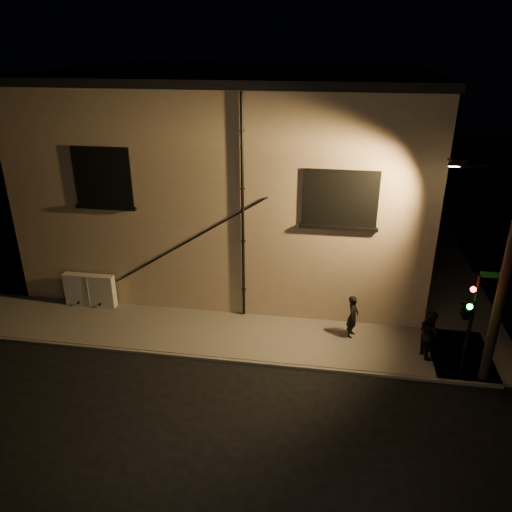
% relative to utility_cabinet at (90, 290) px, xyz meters
% --- Properties ---
extents(ground, '(90.00, 90.00, 0.00)m').
position_rel_utility_cabinet_xyz_m(ground, '(8.02, -2.70, -0.80)').
color(ground, black).
extents(sidewalk, '(21.00, 16.00, 0.12)m').
position_rel_utility_cabinet_xyz_m(sidewalk, '(9.24, 1.69, -0.74)').
color(sidewalk, '#5B5651').
rests_on(sidewalk, ground).
extents(building, '(16.20, 12.23, 8.80)m').
position_rel_utility_cabinet_xyz_m(building, '(5.02, 6.29, 3.61)').
color(building, tan).
rests_on(building, ground).
extents(utility_cabinet, '(2.05, 0.35, 1.35)m').
position_rel_utility_cabinet_xyz_m(utility_cabinet, '(0.00, 0.00, 0.00)').
color(utility_cabinet, '#BAB6B1').
rests_on(utility_cabinet, sidewalk).
extents(pedestrian_a, '(0.54, 0.67, 1.60)m').
position_rel_utility_cabinet_xyz_m(pedestrian_a, '(10.34, -0.64, 0.12)').
color(pedestrian_a, black).
rests_on(pedestrian_a, sidewalk).
extents(pedestrian_b, '(0.86, 0.98, 1.69)m').
position_rel_utility_cabinet_xyz_m(pedestrian_b, '(12.86, -1.47, 0.17)').
color(pedestrian_b, black).
rests_on(pedestrian_b, sidewalk).
extents(traffic_signal, '(1.20, 2.13, 3.64)m').
position_rel_utility_cabinet_xyz_m(traffic_signal, '(13.60, -2.45, 1.78)').
color(traffic_signal, black).
rests_on(traffic_signal, sidewalk).
extents(streetlamp_pole, '(2.03, 1.39, 7.36)m').
position_rel_utility_cabinet_xyz_m(streetlamp_pole, '(14.37, -2.41, 3.10)').
color(streetlamp_pole, black).
rests_on(streetlamp_pole, ground).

